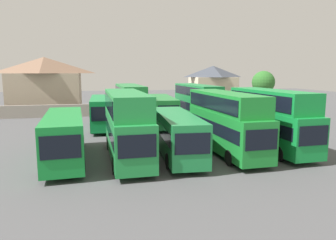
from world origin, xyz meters
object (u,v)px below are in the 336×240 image
(bus_5, at_px, (271,117))
(bus_7, at_px, (130,103))
(house_terrace_left, at_px, (45,84))
(bus_6, at_px, (102,111))
(bus_8, at_px, (162,109))
(bus_4, at_px, (225,119))
(bus_9, at_px, (197,102))
(tree_left_of_lot, at_px, (263,83))
(bus_2, at_px, (126,122))
(bus_1, at_px, (64,135))
(house_terrace_centre, at_px, (213,86))
(bus_3, at_px, (177,132))

(bus_5, height_order, bus_7, bus_5)
(house_terrace_left, bearing_deg, bus_7, -53.21)
(bus_7, xyz_separation_m, house_terrace_left, (-11.94, 15.97, 1.71))
(bus_6, xyz_separation_m, bus_8, (7.11, 0.43, -0.03))
(bus_4, bearing_deg, bus_9, 169.63)
(house_terrace_left, xyz_separation_m, tree_left_of_lot, (33.50, -8.26, 0.31))
(bus_5, bearing_deg, house_terrace_left, -146.05)
(bus_9, bearing_deg, bus_2, -36.96)
(bus_4, height_order, tree_left_of_lot, tree_left_of_lot)
(bus_2, bearing_deg, house_terrace_left, -162.82)
(bus_5, relative_size, bus_6, 0.98)
(bus_1, distance_m, bus_6, 13.69)
(bus_7, xyz_separation_m, house_terrace_centre, (16.75, 17.21, 1.08))
(house_terrace_centre, bearing_deg, bus_6, -138.30)
(bus_7, distance_m, bus_9, 8.29)
(bus_2, height_order, bus_3, bus_2)
(bus_5, distance_m, house_terrace_centre, 32.17)
(bus_7, bearing_deg, bus_3, 6.51)
(bus_2, xyz_separation_m, bus_4, (7.86, 0.20, -0.08))
(bus_9, bearing_deg, bus_4, -10.68)
(bus_5, height_order, bus_9, bus_5)
(bus_8, height_order, house_terrace_centre, house_terrace_centre)
(bus_3, distance_m, bus_6, 14.89)
(bus_3, height_order, bus_8, bus_8)
(bus_1, relative_size, bus_3, 1.01)
(bus_9, xyz_separation_m, tree_left_of_lot, (13.27, 7.86, 2.03))
(bus_7, xyz_separation_m, bus_9, (8.29, -0.15, -0.02))
(bus_1, xyz_separation_m, bus_5, (16.32, -0.21, 0.87))
(house_terrace_centre, height_order, tree_left_of_lot, house_terrace_centre)
(bus_3, distance_m, house_terrace_centre, 35.00)
(bus_1, relative_size, bus_7, 0.95)
(bus_4, height_order, bus_7, bus_7)
(bus_7, height_order, tree_left_of_lot, tree_left_of_lot)
(bus_8, relative_size, bus_9, 0.89)
(bus_9, relative_size, house_terrace_left, 1.05)
(bus_4, height_order, house_terrace_left, house_terrace_left)
(bus_1, xyz_separation_m, bus_2, (4.48, -0.45, 0.87))
(bus_7, bearing_deg, bus_4, 21.55)
(bus_6, distance_m, bus_9, 11.64)
(house_terrace_left, distance_m, house_terrace_centre, 28.72)
(bus_2, distance_m, bus_3, 3.92)
(bus_2, xyz_separation_m, house_terrace_centre, (18.43, 31.71, 1.03))
(bus_2, bearing_deg, bus_7, 171.94)
(bus_1, relative_size, bus_2, 0.99)
(house_terrace_left, bearing_deg, bus_1, -79.11)
(bus_4, bearing_deg, bus_6, -147.00)
(bus_1, bearing_deg, tree_left_of_lot, 124.27)
(bus_4, height_order, bus_9, bus_9)
(bus_4, bearing_deg, tree_left_of_lot, 143.20)
(bus_8, xyz_separation_m, bus_9, (4.50, 0.08, 0.77))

